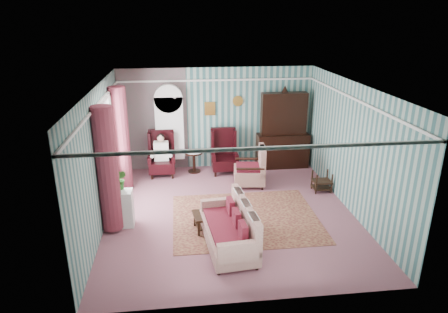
{
  "coord_description": "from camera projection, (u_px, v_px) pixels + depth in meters",
  "views": [
    {
      "loc": [
        -1.1,
        -8.08,
        4.31
      ],
      "look_at": [
        -0.07,
        0.6,
        1.15
      ],
      "focal_mm": 32.0,
      "sensor_mm": 36.0,
      "label": 1
    }
  ],
  "objects": [
    {
      "name": "nest_table",
      "position": [
        322.0,
        181.0,
        10.15
      ],
      "size": [
        0.45,
        0.38,
        0.54
      ],
      "primitive_type": "cube",
      "color": "black",
      "rests_on": "floor"
    },
    {
      "name": "room_shell",
      "position": [
        201.0,
        127.0,
        8.54
      ],
      "size": [
        5.53,
        6.02,
        2.91
      ],
      "color": "#386665",
      "rests_on": "ground"
    },
    {
      "name": "seated_woman",
      "position": [
        162.0,
        155.0,
        11.04
      ],
      "size": [
        0.44,
        0.4,
        1.18
      ],
      "primitive_type": null,
      "color": "beige",
      "rests_on": "floor"
    },
    {
      "name": "floral_armchair",
      "position": [
        249.0,
        167.0,
        10.43
      ],
      "size": [
        0.88,
        0.96,
        1.02
      ],
      "primitive_type": "cube",
      "rotation": [
        0.0,
        0.0,
        1.46
      ],
      "color": "#C7B39A",
      "rests_on": "floor"
    },
    {
      "name": "sofa",
      "position": [
        228.0,
        223.0,
        7.63
      ],
      "size": [
        1.24,
        1.96,
        1.03
      ],
      "primitive_type": "cube",
      "rotation": [
        0.0,
        0.0,
        1.66
      ],
      "color": "#C2B996",
      "rests_on": "floor"
    },
    {
      "name": "round_side_table",
      "position": [
        194.0,
        162.0,
        11.38
      ],
      "size": [
        0.5,
        0.5,
        0.6
      ],
      "primitive_type": "cylinder",
      "color": "black",
      "rests_on": "floor"
    },
    {
      "name": "potted_plant_a",
      "position": [
        117.0,
        184.0,
        8.2
      ],
      "size": [
        0.43,
        0.4,
        0.39
      ],
      "primitive_type": "imported",
      "rotation": [
        0.0,
        0.0,
        -0.33
      ],
      "color": "#1C5B20",
      "rests_on": "plant_stand"
    },
    {
      "name": "plant_stand",
      "position": [
        120.0,
        209.0,
        8.45
      ],
      "size": [
        0.55,
        0.35,
        0.8
      ],
      "primitive_type": "cube",
      "color": "white",
      "rests_on": "floor"
    },
    {
      "name": "floor",
      "position": [
        230.0,
        213.0,
        9.13
      ],
      "size": [
        6.0,
        6.0,
        0.0
      ],
      "primitive_type": "plane",
      "color": "#925563",
      "rests_on": "ground"
    },
    {
      "name": "potted_plant_b",
      "position": [
        121.0,
        180.0,
        8.35
      ],
      "size": [
        0.29,
        0.26,
        0.44
      ],
      "primitive_type": "imported",
      "rotation": [
        0.0,
        0.0,
        -0.31
      ],
      "color": "#195019",
      "rests_on": "plant_stand"
    },
    {
      "name": "bookcase",
      "position": [
        170.0,
        133.0,
        11.25
      ],
      "size": [
        0.8,
        0.28,
        2.24
      ],
      "primitive_type": "cube",
      "color": "white",
      "rests_on": "floor"
    },
    {
      "name": "wingback_right",
      "position": [
        224.0,
        152.0,
        11.22
      ],
      "size": [
        0.76,
        0.8,
        1.25
      ],
      "primitive_type": "cube",
      "color": "black",
      "rests_on": "floor"
    },
    {
      "name": "coffee_table",
      "position": [
        217.0,
        220.0,
        8.41
      ],
      "size": [
        1.05,
        0.66,
        0.37
      ],
      "primitive_type": "cube",
      "rotation": [
        0.0,
        0.0,
        0.15
      ],
      "color": "black",
      "rests_on": "floor"
    },
    {
      "name": "wingback_left",
      "position": [
        161.0,
        154.0,
        11.03
      ],
      "size": [
        0.76,
        0.8,
        1.25
      ],
      "primitive_type": "cube",
      "color": "black",
      "rests_on": "floor"
    },
    {
      "name": "rug",
      "position": [
        245.0,
        218.0,
        8.88
      ],
      "size": [
        3.2,
        2.6,
        0.01
      ],
      "primitive_type": "cube",
      "color": "#461F17",
      "rests_on": "floor"
    },
    {
      "name": "dresser_hutch",
      "position": [
        283.0,
        128.0,
        11.48
      ],
      "size": [
        1.5,
        0.56,
        2.36
      ],
      "primitive_type": "cube",
      "color": "black",
      "rests_on": "floor"
    },
    {
      "name": "potted_plant_c",
      "position": [
        112.0,
        183.0,
        8.32
      ],
      "size": [
        0.23,
        0.23,
        0.35
      ],
      "primitive_type": "imported",
      "rotation": [
        0.0,
        0.0,
        -0.23
      ],
      "color": "#2A591C",
      "rests_on": "plant_stand"
    }
  ]
}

